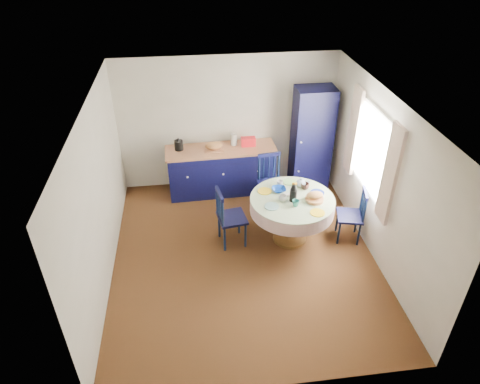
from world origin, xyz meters
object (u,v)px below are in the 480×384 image
Objects in this scene: dining_table at (292,205)px; chair_left at (229,217)px; pantry_cabinet at (311,140)px; mug_c at (305,186)px; mug_a at (283,198)px; mug_b at (296,203)px; cobalt_bowl at (279,190)px; mug_d at (280,183)px; chair_right at (352,215)px; chair_far at (271,182)px; kitchen_counter at (221,169)px.

dining_table reaches higher than chair_left.
mug_c is (-0.45, -1.31, -0.14)m from pantry_cabinet.
pantry_cabinet reaches higher than mug_a.
mug_b is 0.49× the size of cobalt_bowl.
chair_left is 0.98m from mug_d.
mug_b is at bearing -92.81° from dining_table.
pantry_cabinet is 2.32m from chair_left.
chair_right reaches higher than cobalt_bowl.
chair_left is 1.07m from mug_b.
pantry_cabinet reaches higher than chair_far.
pantry_cabinet is at bearing -157.34° from chair_right.
dining_table reaches higher than chair_far.
chair_left reaches higher than mug_d.
kitchen_counter is 1.56m from chair_left.
mug_b is (-0.01, -0.20, 0.18)m from dining_table.
dining_table is 0.25m from mug_a.
pantry_cabinet reaches higher than dining_table.
pantry_cabinet reaches higher than chair_right.
pantry_cabinet reaches higher than kitchen_counter.
chair_far is 9.43× the size of mug_d.
chair_right reaches higher than mug_d.
mug_d is at bearing 159.93° from mug_c.
chair_right is 8.41× the size of mug_b.
dining_table is 1.32× the size of chair_left.
mug_b is at bearing -45.39° from mug_a.
chair_left is at bearing -139.49° from chair_far.
dining_table is at bearing -82.86° from chair_right.
mug_c is at bearing -89.85° from chair_left.
chair_far is at bearing 87.82° from cobalt_bowl.
dining_table is 0.43m from mug_d.
pantry_cabinet is 18.56× the size of mug_d.
chair_far is 1.23m from mug_b.
mug_b is at bearing -90.63° from chair_far.
dining_table is (-0.70, -1.55, -0.32)m from pantry_cabinet.
dining_table is at bearing -101.18° from chair_left.
chair_right reaches higher than mug_c.
dining_table is at bearing -52.59° from cobalt_bowl.
pantry_cabinet is 8.86× the size of cobalt_bowl.
dining_table is at bearing -88.67° from chair_far.
chair_left is 7.32× the size of mug_c.
dining_table is 1.43× the size of chair_right.
chair_right is (0.97, -0.11, -0.21)m from dining_table.
pantry_cabinet is at bearing 26.71° from chair_far.
mug_d is at bearing 84.42° from mug_a.
cobalt_bowl is (-0.18, 0.23, 0.15)m from dining_table.
chair_right is (1.12, -1.08, -0.04)m from chair_far.
kitchen_counter is 1.55× the size of dining_table.
mug_c is (1.24, 0.19, 0.35)m from chair_left.
chair_far is 1.56m from chair_right.
kitchen_counter is 1.88m from dining_table.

